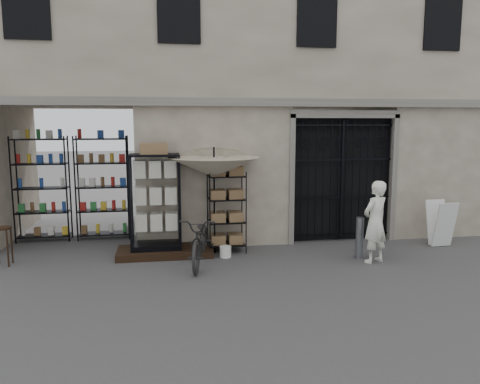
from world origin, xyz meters
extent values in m
plane|color=#26262A|center=(0.00, 0.00, 0.00)|extent=(80.00, 80.00, 0.00)
cube|color=#B3A691|center=(0.00, 4.00, 4.50)|extent=(14.00, 4.00, 9.00)
cube|color=black|center=(-4.50, 2.80, 1.50)|extent=(3.00, 1.70, 3.00)
cube|color=black|center=(-4.55, 3.30, 1.25)|extent=(2.70, 0.50, 2.50)
cube|color=black|center=(1.75, 2.28, 1.50)|extent=(2.50, 0.06, 3.00)
cube|color=black|center=(1.75, 2.12, 1.45)|extent=(0.05, 0.05, 2.80)
cube|color=black|center=(-2.40, 1.55, 0.07)|extent=(2.00, 0.90, 0.15)
cube|color=black|center=(-2.58, 1.60, 0.21)|extent=(1.17, 0.95, 0.11)
cube|color=silver|center=(-2.70, 1.31, 1.16)|extent=(0.87, 0.37, 1.88)
cube|color=silver|center=(-2.58, 1.60, 1.05)|extent=(0.96, 0.74, 1.57)
cube|color=olive|center=(-2.58, 1.60, 2.22)|extent=(0.68, 0.61, 0.22)
cube|color=black|center=(-1.06, 1.66, 0.89)|extent=(0.81, 0.60, 1.78)
cube|color=olive|center=(-1.06, 1.66, 0.83)|extent=(0.69, 0.48, 1.33)
cylinder|color=black|center=(-1.33, 1.56, 1.15)|extent=(0.05, 0.05, 2.30)
imported|color=tan|center=(-1.33, 1.56, 1.99)|extent=(2.23, 2.25, 1.55)
cylinder|color=white|center=(-1.14, 1.20, 0.12)|extent=(0.27, 0.27, 0.23)
imported|color=black|center=(-1.69, 0.75, 0.00)|extent=(0.87, 1.13, 1.92)
cylinder|color=black|center=(-5.57, 1.35, 0.75)|extent=(0.47, 0.47, 0.04)
cube|color=black|center=(-5.57, 1.35, 0.38)|extent=(0.36, 0.36, 0.75)
cylinder|color=slate|center=(1.60, 0.67, 0.44)|extent=(0.20, 0.20, 0.87)
imported|color=white|center=(1.79, 0.36, 0.00)|extent=(1.28, 1.77, 0.40)
cube|color=silver|center=(3.83, 1.12, 0.53)|extent=(0.50, 0.27, 1.03)
cube|color=silver|center=(3.82, 1.44, 0.53)|extent=(0.50, 0.27, 1.03)
camera|label=1|loc=(-2.39, -8.27, 2.81)|focal=35.00mm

